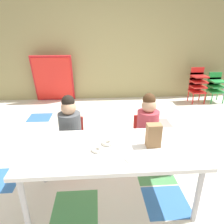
# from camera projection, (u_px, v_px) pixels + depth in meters

# --- Properties ---
(ground_plane) EXTENTS (6.08, 5.07, 0.02)m
(ground_plane) POSITION_uv_depth(u_px,v_px,m) (114.00, 154.00, 2.85)
(ground_plane) COLOR silver
(back_wall) EXTENTS (6.08, 0.10, 2.61)m
(back_wall) POSITION_uv_depth(u_px,v_px,m) (105.00, 43.00, 4.71)
(back_wall) COLOR tan
(back_wall) RESTS_ON ground_plane
(craft_table) EXTENTS (1.61, 0.74, 0.60)m
(craft_table) POSITION_uv_depth(u_px,v_px,m) (111.00, 153.00, 1.89)
(craft_table) COLOR white
(craft_table) RESTS_ON ground_plane
(seated_child_near_camera) EXTENTS (0.33, 0.33, 0.92)m
(seated_child_near_camera) POSITION_uv_depth(u_px,v_px,m) (70.00, 125.00, 2.41)
(seated_child_near_camera) COLOR red
(seated_child_near_camera) RESTS_ON ground_plane
(seated_child_middle_seat) EXTENTS (0.32, 0.32, 0.92)m
(seated_child_middle_seat) POSITION_uv_depth(u_px,v_px,m) (148.00, 123.00, 2.47)
(seated_child_middle_seat) COLOR red
(seated_child_middle_seat) RESTS_ON ground_plane
(kid_chair_red_stack) EXTENTS (0.32, 0.30, 0.80)m
(kid_chair_red_stack) POSITION_uv_depth(u_px,v_px,m) (198.00, 83.00, 4.72)
(kid_chair_red_stack) COLOR red
(kid_chair_red_stack) RESTS_ON ground_plane
(kid_chair_green_stack) EXTENTS (0.32, 0.30, 0.68)m
(kid_chair_green_stack) POSITION_uv_depth(u_px,v_px,m) (216.00, 85.00, 4.77)
(kid_chair_green_stack) COLOR green
(kid_chair_green_stack) RESTS_ON ground_plane
(folded_activity_table) EXTENTS (0.90, 0.29, 1.09)m
(folded_activity_table) POSITION_uv_depth(u_px,v_px,m) (53.00, 79.00, 4.73)
(folded_activity_table) COLOR red
(folded_activity_table) RESTS_ON ground_plane
(paper_bag_brown) EXTENTS (0.13, 0.09, 0.22)m
(paper_bag_brown) POSITION_uv_depth(u_px,v_px,m) (154.00, 135.00, 1.86)
(paper_bag_brown) COLOR #9E754C
(paper_bag_brown) RESTS_ON craft_table
(paper_plate_near_edge) EXTENTS (0.18, 0.18, 0.01)m
(paper_plate_near_edge) POSITION_uv_depth(u_px,v_px,m) (107.00, 144.00, 1.92)
(paper_plate_near_edge) COLOR white
(paper_plate_near_edge) RESTS_ON craft_table
(paper_plate_center_table) EXTENTS (0.18, 0.18, 0.01)m
(paper_plate_center_table) POSITION_uv_depth(u_px,v_px,m) (135.00, 158.00, 1.72)
(paper_plate_center_table) COLOR white
(paper_plate_center_table) RESTS_ON craft_table
(donut_powdered_on_plate) EXTENTS (0.11, 0.11, 0.03)m
(donut_powdered_on_plate) POSITION_uv_depth(u_px,v_px,m) (107.00, 143.00, 1.91)
(donut_powdered_on_plate) COLOR white
(donut_powdered_on_plate) RESTS_ON craft_table
(donut_powdered_loose) EXTENTS (0.10, 0.10, 0.03)m
(donut_powdered_loose) POSITION_uv_depth(u_px,v_px,m) (97.00, 150.00, 1.82)
(donut_powdered_loose) COLOR white
(donut_powdered_loose) RESTS_ON craft_table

